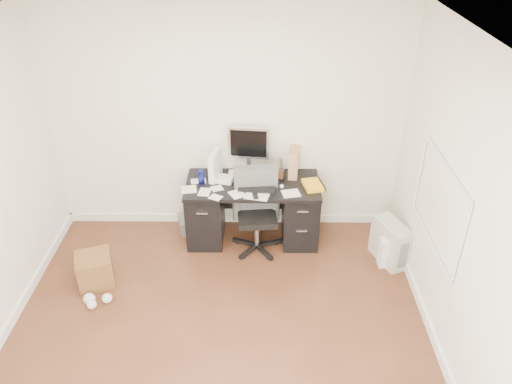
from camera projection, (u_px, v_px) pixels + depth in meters
ground at (218, 345)px, 4.58m from camera, size 4.00×4.00×0.00m
room_shell at (213, 189)px, 3.74m from camera, size 4.02×4.02×2.71m
desk at (253, 209)px, 5.78m from camera, size 1.50×0.70×0.75m
loose_papers at (235, 186)px, 5.55m from camera, size 1.10×0.60×0.00m
lcd_monitor at (249, 150)px, 5.65m from camera, size 0.49×0.31×0.59m
keyboard at (257, 189)px, 5.47m from camera, size 0.42×0.19×0.02m
computer_mouse at (282, 186)px, 5.48m from camera, size 0.07×0.07×0.06m
travel_mug at (201, 177)px, 5.55m from camera, size 0.09×0.09×0.16m
white_binder at (215, 165)px, 5.61m from camera, size 0.20×0.32×0.34m
magazine_file at (294, 162)px, 5.68m from camera, size 0.17×0.29×0.32m
pen_cup at (280, 168)px, 5.64m from camera, size 0.13×0.13×0.24m
yellow_book at (313, 185)px, 5.52m from camera, size 0.25×0.30×0.05m
paper_remote at (257, 195)px, 5.36m from camera, size 0.30×0.26×0.02m
office_chair at (257, 213)px, 5.56m from camera, size 0.60×0.60×0.98m
pc_tower at (390, 242)px, 5.50m from camera, size 0.38×0.53×0.48m
shopping_bag at (391, 252)px, 5.46m from camera, size 0.27×0.20×0.35m
wicker_basket at (95, 270)px, 5.20m from camera, size 0.45×0.45×0.35m
desk_printer at (193, 223)px, 6.07m from camera, size 0.39×0.36×0.19m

